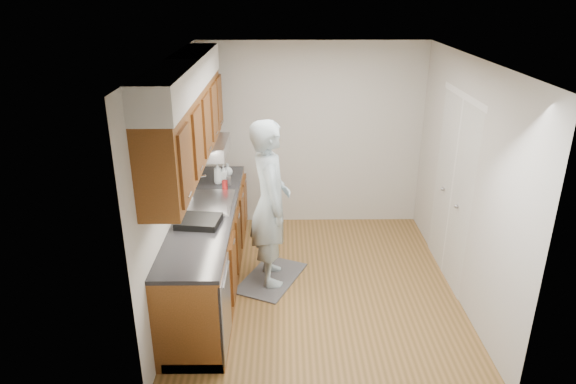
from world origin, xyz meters
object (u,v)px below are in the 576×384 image
object	(u,v)px
person	(270,193)
dish_rack	(199,221)
steel_can	(229,181)
soap_bottle_b	(224,174)
soda_can	(225,185)
soap_bottle_a	(218,173)
soap_bottle_c	(227,170)

from	to	relation	value
person	dish_rack	bearing A→B (deg)	117.26
person	dish_rack	size ratio (longest dim) A/B	5.15
person	steel_can	size ratio (longest dim) A/B	19.81
soap_bottle_b	soda_can	distance (m)	0.27
soap_bottle_b	steel_can	world-z (taller)	soap_bottle_b
person	soda_can	size ratio (longest dim) A/B	17.91
dish_rack	soap_bottle_a	bearing A→B (deg)	94.42
soap_bottle_a	dish_rack	bearing A→B (deg)	-92.92
soap_bottle_c	dish_rack	world-z (taller)	soap_bottle_c
person	soap_bottle_b	bearing A→B (deg)	32.07
soap_bottle_b	soda_can	xyz separation A→B (m)	(0.04, -0.26, -0.05)
person	dish_rack	distance (m)	0.86
soap_bottle_b	steel_can	distance (m)	0.13
soda_can	dish_rack	size ratio (longest dim) A/B	0.29
soap_bottle_c	dish_rack	distance (m)	1.39
dish_rack	soap_bottle_b	bearing A→B (deg)	91.24
steel_can	soap_bottle_b	bearing A→B (deg)	124.69
soap_bottle_b	soap_bottle_a	bearing A→B (deg)	-153.05
soap_bottle_c	soda_can	distance (m)	0.47
soap_bottle_a	soap_bottle_c	world-z (taller)	soap_bottle_a
soda_can	dish_rack	xyz separation A→B (m)	(-0.17, -0.91, -0.03)
steel_can	dish_rack	xyz separation A→B (m)	(-0.19, -1.08, -0.02)
soap_bottle_a	soda_can	xyz separation A→B (m)	(0.11, -0.23, -0.07)
person	steel_can	world-z (taller)	person
steel_can	dish_rack	bearing A→B (deg)	-100.08
soap_bottle_a	soda_can	bearing A→B (deg)	-64.81
soap_bottle_b	soap_bottle_c	xyz separation A→B (m)	(0.02, 0.21, -0.03)
dish_rack	steel_can	bearing A→B (deg)	87.27
person	steel_can	bearing A→B (deg)	32.94
soap_bottle_c	soda_can	bearing A→B (deg)	-88.00
soda_can	steel_can	xyz separation A→B (m)	(0.03, 0.17, -0.01)
soda_can	steel_can	distance (m)	0.17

